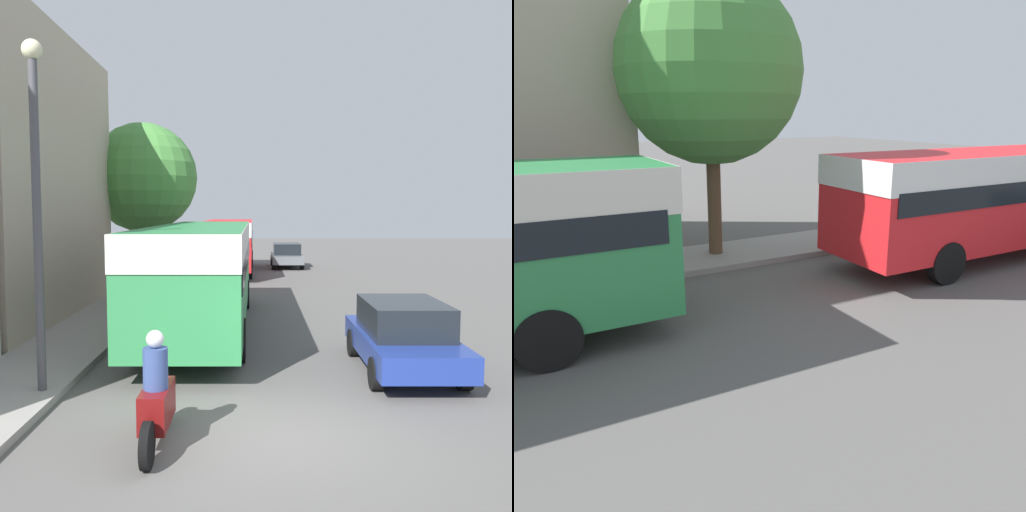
# 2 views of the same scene
# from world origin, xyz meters

# --- Properties ---
(bus_following) EXTENTS (2.65, 9.89, 2.84)m
(bus_following) POSITION_xyz_m (-1.93, 22.82, 1.86)
(bus_following) COLOR red
(bus_following) RESTS_ON ground_plane
(street_tree) EXTENTS (4.59, 4.59, 6.94)m
(street_tree) POSITION_xyz_m (-5.21, 15.96, 4.79)
(street_tree) COLOR brown
(street_tree) RESTS_ON sidewalk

